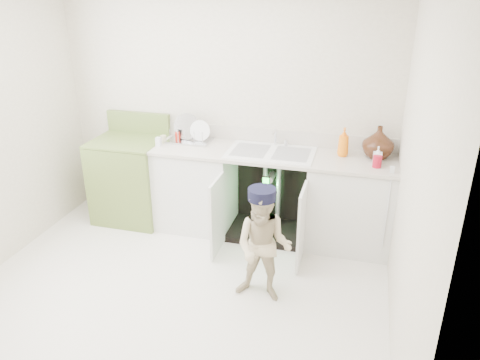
% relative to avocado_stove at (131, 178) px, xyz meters
% --- Properties ---
extents(ground, '(3.50, 3.50, 0.00)m').
position_rel_avocado_stove_xyz_m(ground, '(0.99, -1.18, -0.47)').
color(ground, silver).
rests_on(ground, ground).
extents(room_shell, '(6.00, 5.50, 1.26)m').
position_rel_avocado_stove_xyz_m(room_shell, '(0.99, -1.18, 0.78)').
color(room_shell, beige).
rests_on(room_shell, ground).
extents(counter_run, '(2.44, 1.02, 1.21)m').
position_rel_avocado_stove_xyz_m(counter_run, '(1.56, 0.03, 0.01)').
color(counter_run, white).
rests_on(counter_run, ground).
extents(avocado_stove, '(0.73, 0.65, 1.13)m').
position_rel_avocado_stove_xyz_m(avocado_stove, '(0.00, 0.00, 0.00)').
color(avocado_stove, olive).
rests_on(avocado_stove, ground).
extents(repair_worker, '(0.49, 0.92, 0.99)m').
position_rel_avocado_stove_xyz_m(repair_worker, '(1.71, -1.04, 0.03)').
color(repair_worker, beige).
rests_on(repair_worker, ground).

